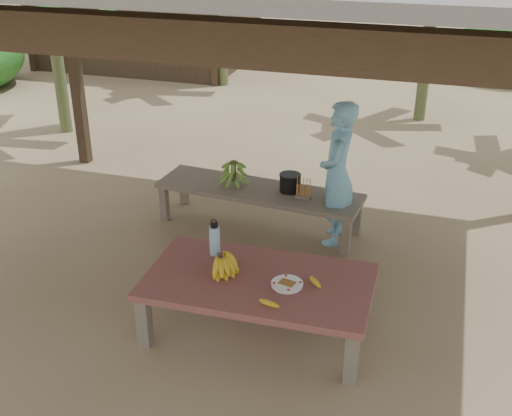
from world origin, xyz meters
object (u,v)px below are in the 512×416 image
(ripe_banana_bunch, at_px, (219,262))
(water_flask, at_px, (215,239))
(woman, at_px, (337,174))
(bench, at_px, (259,194))
(work_table, at_px, (259,286))
(cooking_pot, at_px, (290,183))
(plate, at_px, (287,284))

(ripe_banana_bunch, height_order, water_flask, water_flask)
(water_flask, height_order, woman, woman)
(bench, height_order, water_flask, water_flask)
(woman, bearing_deg, ripe_banana_bunch, -23.62)
(work_table, xyz_separation_m, cooking_pot, (-0.22, 1.83, 0.11))
(plate, bearing_deg, woman, 88.55)
(plate, relative_size, cooking_pot, 1.15)
(bench, bearing_deg, cooking_pot, 12.10)
(work_table, relative_size, ripe_banana_bunch, 5.99)
(ripe_banana_bunch, relative_size, woman, 0.20)
(cooking_pot, distance_m, woman, 0.55)
(bench, bearing_deg, ripe_banana_bunch, -78.27)
(bench, height_order, ripe_banana_bunch, ripe_banana_bunch)
(plate, height_order, water_flask, water_flask)
(plate, distance_m, cooking_pot, 1.92)
(ripe_banana_bunch, xyz_separation_m, woman, (0.62, 1.73, 0.15))
(ripe_banana_bunch, xyz_separation_m, water_flask, (-0.14, 0.26, 0.05))
(work_table, xyz_separation_m, ripe_banana_bunch, (-0.33, 0.01, 0.16))
(water_flask, xyz_separation_m, woman, (0.76, 1.47, 0.11))
(work_table, distance_m, plate, 0.26)
(ripe_banana_bunch, bearing_deg, woman, 70.21)
(bench, bearing_deg, woman, 1.78)
(plate, relative_size, water_flask, 0.76)
(work_table, bearing_deg, water_flask, 148.51)
(work_table, relative_size, woman, 1.22)
(work_table, height_order, woman, woman)
(water_flask, relative_size, cooking_pot, 1.52)
(bench, xyz_separation_m, cooking_pot, (0.33, 0.04, 0.15))
(bench, xyz_separation_m, water_flask, (0.07, -1.51, 0.24))
(work_table, height_order, plate, plate)
(work_table, bearing_deg, bench, 105.51)
(bench, distance_m, water_flask, 1.53)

